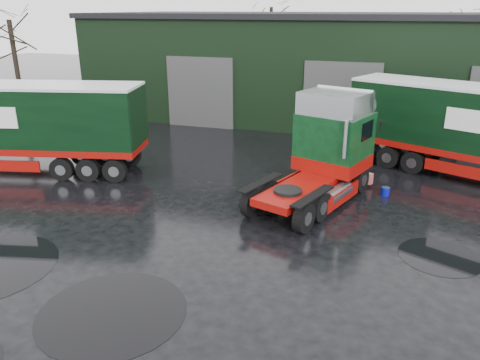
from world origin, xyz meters
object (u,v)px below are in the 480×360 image
(trailer_left, at_px, (0,128))
(wash_bucket, at_px, (385,191))
(hero_tractor, at_px, (311,152))
(warehouse, at_px, (353,65))
(tree_back_b, at_px, (472,47))
(tree_back_a, at_px, (271,30))
(tree_left, at_px, (14,50))

(trailer_left, xyz_separation_m, wash_bucket, (15.60, 2.07, -1.72))
(hero_tractor, relative_size, trailer_left, 0.51)
(warehouse, xyz_separation_m, hero_tractor, (0.09, -15.50, -1.24))
(wash_bucket, relative_size, tree_back_b, 0.04)
(trailer_left, relative_size, tree_back_b, 1.61)
(warehouse, height_order, tree_back_b, tree_back_b)
(hero_tractor, distance_m, trailer_left, 13.02)
(tree_back_a, bearing_deg, wash_bucket, -65.89)
(wash_bucket, xyz_separation_m, tree_back_a, (-10.68, 23.86, 4.60))
(warehouse, relative_size, wash_bucket, 99.44)
(tree_back_b, bearing_deg, warehouse, -128.66)
(trailer_left, distance_m, tree_back_a, 26.55)
(tree_left, relative_size, tree_back_a, 0.89)
(trailer_left, height_order, tree_back_b, tree_back_b)
(tree_back_b, bearing_deg, wash_bucket, -102.57)
(hero_tractor, distance_m, tree_back_b, 26.76)
(tree_back_b, bearing_deg, trailer_left, -128.89)
(warehouse, height_order, hero_tractor, warehouse)
(trailer_left, bearing_deg, wash_bucket, -95.60)
(tree_left, xyz_separation_m, tree_back_a, (11.00, 18.00, 0.50))
(trailer_left, bearing_deg, warehouse, -52.19)
(warehouse, height_order, tree_back_a, tree_back_a)
(tree_left, bearing_deg, trailer_left, -52.53)
(hero_tractor, height_order, tree_back_a, tree_back_a)
(trailer_left, bearing_deg, tree_back_a, -23.89)
(tree_left, bearing_deg, tree_back_a, 58.57)
(wash_bucket, height_order, tree_back_a, tree_back_a)
(warehouse, xyz_separation_m, wash_bucket, (2.68, -13.86, -3.00))
(warehouse, height_order, trailer_left, warehouse)
(tree_left, height_order, tree_back_b, tree_left)
(wash_bucket, bearing_deg, trailer_left, -172.45)
(hero_tractor, xyz_separation_m, wash_bucket, (2.59, 1.64, -1.76))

